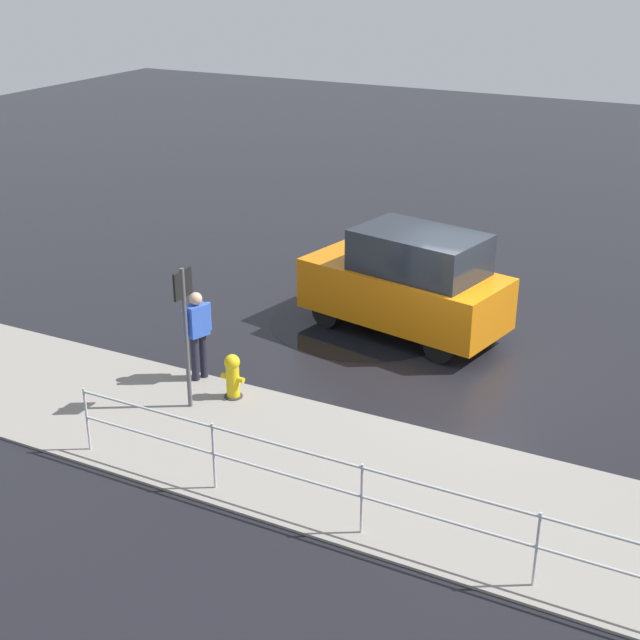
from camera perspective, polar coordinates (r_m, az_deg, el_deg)
name	(u,v)px	position (r m, az deg, el deg)	size (l,w,h in m)	color
ground_plane	(460,361)	(16.25, 8.95, -2.61)	(60.00, 60.00, 0.00)	black
kerb_strip	(363,474)	(12.79, 2.75, -9.83)	(24.00, 3.20, 0.04)	gray
moving_hatchback	(408,282)	(16.91, 5.65, 2.40)	(4.16, 2.44, 2.06)	orange
fire_hydrant	(233,377)	(14.65, -5.61, -3.66)	(0.42, 0.31, 0.80)	gold
pedestrian	(197,329)	(15.10, -7.85, -0.59)	(0.35, 0.54, 1.62)	blue
metal_railing	(362,486)	(11.26, 2.70, -10.59)	(8.86, 0.04, 1.05)	#B7BABF
sign_post	(185,318)	(13.96, -8.64, 0.10)	(0.07, 0.44, 2.40)	#4C4C51
puddle_patch	(364,322)	(17.70, 2.81, -0.11)	(3.74, 3.74, 0.01)	black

